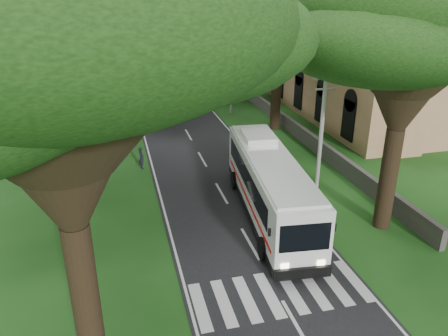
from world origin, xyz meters
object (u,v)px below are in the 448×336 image
object	(u,v)px
pole_far	(194,46)
coach_bus	(269,184)
pole_mid	(231,72)
church	(368,67)
distant_car_a	(145,84)
distant_car_b	(135,66)
pedestrian	(141,158)
pole_near	(321,133)

from	to	relation	value
pole_far	coach_bus	world-z (taller)	pole_far
pole_mid	pole_far	bearing A→B (deg)	90.00
church	distant_car_a	distance (m)	27.16
church	distant_car_b	xyz separation A→B (m)	(-20.37, 31.46, -4.23)
distant_car_b	pedestrian	world-z (taller)	pedestrian
distant_car_a	distant_car_b	size ratio (longest dim) A/B	0.89
pole_near	distant_car_a	bearing A→B (deg)	102.69
church	pole_mid	world-z (taller)	church
church	distant_car_a	world-z (taller)	church
church	distant_car_b	world-z (taller)	church
pole_near	pedestrian	size ratio (longest dim) A/B	5.05
pole_mid	distant_car_b	bearing A→B (deg)	106.52
pole_near	distant_car_a	world-z (taller)	pole_near
pedestrian	pole_mid	bearing A→B (deg)	-55.17
church	coach_bus	distance (m)	23.44
distant_car_b	pole_near	bearing A→B (deg)	-90.91
church	pole_far	xyz separation A→B (m)	(-12.36, 24.45, -0.73)
pole_far	distant_car_a	xyz separation A→B (m)	(-7.55, -6.49, -3.56)
pedestrian	pole_near	bearing A→B (deg)	-143.05
coach_bus	distant_car_b	bearing A→B (deg)	101.08
pole_far	distant_car_a	size ratio (longest dim) A/B	2.30
pole_near	pedestrian	xyz separation A→B (m)	(-10.04, 7.43, -3.39)
pole_mid	pole_near	bearing A→B (deg)	-90.00
pole_near	distant_car_a	size ratio (longest dim) A/B	2.30
church	coach_bus	bearing A→B (deg)	-133.33
pole_far	distant_car_a	bearing A→B (deg)	-139.30
pole_near	pole_mid	xyz separation A→B (m)	(0.00, 20.00, 0.00)
pole_far	pedestrian	bearing A→B (deg)	-107.13
pole_mid	distant_car_a	bearing A→B (deg)	119.18
pole_near	pole_mid	bearing A→B (deg)	90.00
church	pole_near	size ratio (longest dim) A/B	3.00
church	pole_far	bearing A→B (deg)	116.82
pole_far	pole_mid	bearing A→B (deg)	-90.00
pole_near	coach_bus	distance (m)	4.45
church	coach_bus	size ratio (longest dim) A/B	1.92
church	pole_far	size ratio (longest dim) A/B	3.00
distant_car_a	pole_mid	bearing A→B (deg)	136.48
pole_mid	coach_bus	size ratio (longest dim) A/B	0.64
pole_mid	church	bearing A→B (deg)	-19.81
distant_car_a	distant_car_b	distance (m)	13.50
church	pole_mid	size ratio (longest dim) A/B	3.00
distant_car_b	pole_far	bearing A→B (deg)	-51.75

